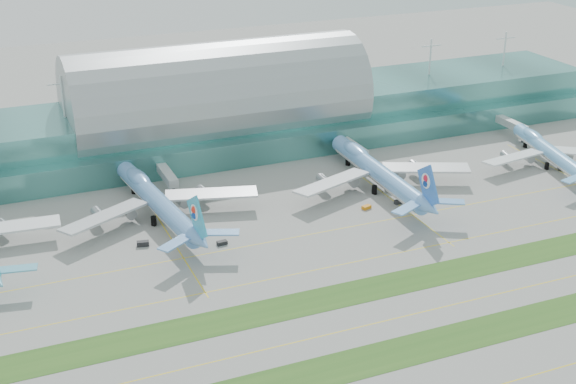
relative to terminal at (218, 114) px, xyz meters
name	(u,v)px	position (x,y,z in m)	size (l,w,h in m)	color
ground	(365,294)	(-0.01, -128.79, -14.23)	(700.00, 700.00, 0.00)	gray
terminal	(218,114)	(0.00, 0.00, 0.00)	(340.00, 69.10, 36.00)	#3D7A75
grass_strip_near	(418,348)	(-0.01, -156.79, -14.19)	(420.00, 12.00, 0.08)	#2D591E
grass_strip_far	(361,291)	(-0.01, -126.79, -14.19)	(420.00, 12.00, 0.08)	#2D591E
taxiline_b	(390,320)	(-0.01, -142.79, -14.22)	(420.00, 0.35, 0.01)	yellow
taxiline_c	(336,266)	(-0.01, -110.79, -14.22)	(420.00, 0.35, 0.01)	yellow
taxiline_d	(306,235)	(-0.01, -88.79, -14.22)	(420.00, 0.35, 0.01)	yellow
airliner_b	(157,200)	(-40.46, -58.08, -7.60)	(68.38, 78.08, 21.49)	#5E91CF
airliner_c	(377,171)	(39.15, -63.27, -7.51)	(69.75, 79.09, 21.79)	#66A0E1
airliner_d	(550,151)	(111.62, -69.28, -8.54)	(57.59, 66.36, 18.44)	#6DB3F0
gse_c	(143,244)	(-49.74, -76.11, -13.44)	(3.75, 1.80, 1.57)	black
gse_d	(222,243)	(-26.84, -84.76, -13.61)	(3.18, 1.66, 1.23)	black
gse_e	(366,207)	(27.21, -78.24, -13.63)	(3.19, 1.76, 1.19)	orange
gse_f	(400,202)	(39.85, -78.82, -13.50)	(3.75, 1.59, 1.45)	black
gse_g	(563,168)	(113.22, -75.68, -13.42)	(3.47, 1.60, 1.61)	black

